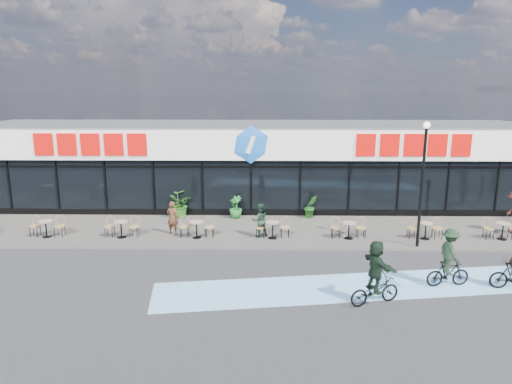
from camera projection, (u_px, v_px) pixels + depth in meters
ground at (246, 269)px, 16.86m from camera, size 120.00×120.00×0.00m
sidewalk at (250, 230)px, 21.24m from camera, size 44.00×5.00×0.10m
bike_lane at (363, 286)px, 15.33m from camera, size 14.17×4.13×0.01m
building at (252, 163)px, 26.03m from camera, size 30.60×6.57×4.75m
lamp_post at (423, 174)px, 18.29m from camera, size 0.28×0.28×5.15m
bistro_set_1 at (47, 226)px, 20.15m from camera, size 1.54×0.62×0.90m
bistro_set_2 at (122, 227)px, 20.09m from camera, size 1.54×0.62×0.90m
bistro_set_3 at (197, 227)px, 20.04m from camera, size 1.54×0.62×0.90m
bistro_set_4 at (272, 228)px, 19.98m from camera, size 1.54×0.62×0.90m
bistro_set_5 at (348, 228)px, 19.93m from camera, size 1.54×0.62×0.90m
bistro_set_6 at (425, 228)px, 19.87m from camera, size 1.54×0.62×0.90m
bistro_set_7 at (502, 229)px, 19.82m from camera, size 1.54×0.62×0.90m
potted_plant_left at (178, 204)px, 23.17m from camera, size 1.48×1.39×1.31m
potted_plant_mid at (236, 207)px, 23.02m from camera, size 0.89×0.89×1.14m
potted_plant_right at (311, 207)px, 23.05m from camera, size 0.78×0.71×1.17m
patron_left at (173, 218)px, 20.42m from camera, size 0.63×0.49×1.51m
patron_right at (260, 220)px, 20.08m from camera, size 0.87×0.77×1.49m
cyclist_a at (449, 260)px, 15.16m from camera, size 1.55×1.08×2.01m
cyclist_c at (375, 277)px, 13.89m from camera, size 1.79×1.56×2.05m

